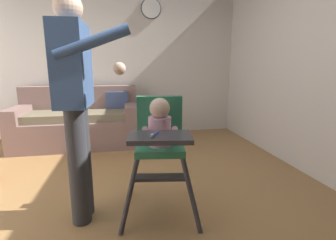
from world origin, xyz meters
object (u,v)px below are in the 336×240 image
couch (80,122)px  adult_standing (76,100)px  high_chair (160,135)px  wall_clock (151,8)px

couch → adult_standing: size_ratio=1.09×
couch → high_chair: high_chair is taller
high_chair → wall_clock: (0.25, 2.52, 1.45)m
adult_standing → high_chair: bearing=0.1°
wall_clock → adult_standing: bearing=-108.5°
couch → adult_standing: (0.33, -2.02, 0.58)m
high_chair → wall_clock: size_ratio=2.81×
couch → wall_clock: 2.17m
couch → adult_standing: adult_standing is taller
adult_standing → wall_clock: wall_clock is taller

